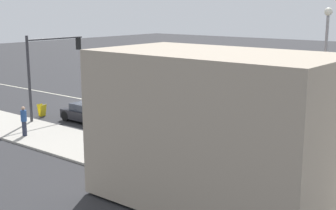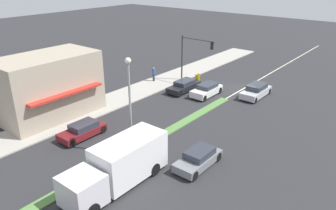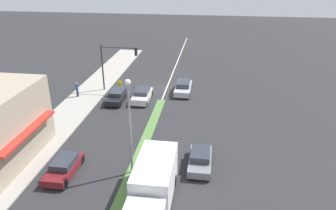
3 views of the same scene
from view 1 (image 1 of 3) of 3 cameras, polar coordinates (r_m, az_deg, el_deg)
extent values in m
plane|color=#2B2B2D|center=(27.86, 17.69, -4.32)|extent=(160.00, 160.00, 0.00)
cube|color=#A8A399|center=(19.88, 9.31, -10.25)|extent=(4.00, 73.00, 0.12)
cube|color=beige|center=(37.96, -8.39, 0.35)|extent=(0.16, 60.00, 0.01)
cube|color=tan|center=(17.70, 5.67, -2.86)|extent=(5.05, 9.10, 5.78)
cube|color=red|center=(20.12, 10.19, -1.46)|extent=(0.70, 7.28, 0.20)
cylinder|color=#333338|center=(31.52, -16.57, 3.03)|extent=(0.18, 0.18, 5.60)
cylinder|color=#333338|center=(32.58, -13.55, 7.89)|extent=(4.50, 0.12, 0.12)
cube|color=black|center=(33.83, -10.88, 7.37)|extent=(0.28, 0.24, 0.84)
sphere|color=red|center=(33.91, -11.04, 7.83)|extent=(0.18, 0.18, 0.18)
sphere|color=gold|center=(33.93, -11.02, 7.38)|extent=(0.18, 0.18, 0.18)
sphere|color=green|center=(33.95, -11.00, 6.92)|extent=(0.18, 0.18, 0.18)
cylinder|color=gray|center=(27.06, 18.46, 2.98)|extent=(0.16, 0.16, 7.00)
sphere|color=silver|center=(26.78, 18.97, 10.72)|extent=(0.44, 0.44, 0.44)
cylinder|color=#282D42|center=(28.52, -17.10, -2.75)|extent=(0.26, 0.26, 0.87)
cylinder|color=#284C8C|center=(28.35, -17.19, -1.27)|extent=(0.34, 0.34, 0.65)
sphere|color=tan|center=(28.26, -17.25, -0.40)|extent=(0.22, 0.22, 0.22)
cube|color=yellow|center=(33.95, -15.28, -0.58)|extent=(0.45, 0.21, 0.84)
cube|color=yellow|center=(33.70, -14.96, -0.66)|extent=(0.45, 0.21, 0.84)
cube|color=#B7BABF|center=(38.53, -4.79, 1.38)|extent=(1.82, 4.41, 0.67)
cube|color=#2D333D|center=(38.57, -5.04, 2.29)|extent=(1.54, 2.42, 0.52)
cylinder|color=black|center=(37.96, -1.99, 0.96)|extent=(0.22, 0.64, 0.64)
cylinder|color=black|center=(36.78, -3.64, 0.59)|extent=(0.22, 0.64, 0.64)
cylinder|color=black|center=(40.36, -5.83, 1.56)|extent=(0.22, 0.64, 0.64)
cylinder|color=black|center=(39.25, -7.49, 1.23)|extent=(0.22, 0.64, 0.64)
cube|color=maroon|center=(22.92, 15.45, -6.43)|extent=(1.70, 4.00, 0.57)
cube|color=#2D333D|center=(22.84, 15.07, -5.09)|extent=(1.45, 2.20, 0.48)
cylinder|color=black|center=(23.11, 19.78, -6.92)|extent=(0.22, 0.66, 0.66)
cylinder|color=black|center=(21.76, 18.44, -7.99)|extent=(0.22, 0.66, 0.66)
cylinder|color=black|center=(24.23, 12.75, -5.63)|extent=(0.22, 0.66, 0.66)
cylinder|color=black|center=(22.95, 11.06, -6.55)|extent=(0.22, 0.66, 0.66)
cube|color=slate|center=(32.77, 18.68, -1.13)|extent=(1.71, 3.96, 0.58)
cube|color=#2D333D|center=(32.72, 18.42, -0.16)|extent=(1.45, 2.18, 0.50)
cylinder|color=black|center=(34.02, 16.72, -0.77)|extent=(0.22, 0.70, 0.70)
cylinder|color=black|center=(32.66, 15.70, -1.22)|extent=(0.22, 0.70, 0.70)
cube|color=silver|center=(33.31, -6.16, -0.27)|extent=(1.75, 4.09, 0.70)
cube|color=#2D333D|center=(33.34, -6.43, 0.74)|extent=(1.49, 2.25, 0.45)
cylinder|color=black|center=(32.81, -3.22, -0.75)|extent=(0.22, 0.68, 0.68)
cylinder|color=black|center=(31.71, -5.10, -1.22)|extent=(0.22, 0.68, 0.68)
cylinder|color=black|center=(35.01, -7.11, -0.02)|extent=(0.22, 0.68, 0.68)
cylinder|color=black|center=(33.98, -9.00, -0.44)|extent=(0.22, 0.68, 0.68)
cube|color=black|center=(31.14, -9.25, -1.29)|extent=(1.73, 4.44, 0.60)
cube|color=#2D333D|center=(31.19, -9.55, -0.28)|extent=(1.47, 2.44, 0.46)
cylinder|color=black|center=(30.43, -5.95, -1.78)|extent=(0.22, 0.70, 0.70)
cylinder|color=black|center=(29.41, -8.05, -2.32)|extent=(0.22, 0.70, 0.70)
cylinder|color=black|center=(32.96, -10.30, -0.85)|extent=(0.22, 0.70, 0.70)
cylinder|color=black|center=(32.02, -12.37, -1.31)|extent=(0.22, 0.70, 0.70)
camera|label=2|loc=(41.77, 49.07, 15.67)|focal=35.00mm
camera|label=3|loc=(33.18, 61.01, 18.44)|focal=35.00mm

